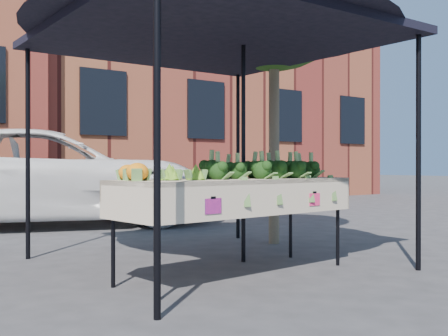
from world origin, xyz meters
TOP-DOWN VIEW (x-y plane):
  - ground at (0.00, 0.00)m, footprint 90.00×90.00m
  - table at (0.18, 0.11)m, footprint 2.47×1.03m
  - canopy at (0.32, 0.71)m, footprint 3.16×3.16m
  - broccoli_heap at (0.50, 0.14)m, footprint 1.45×0.55m
  - romanesco_cluster at (-0.49, 0.10)m, footprint 0.41×0.45m
  - cauliflower_pair at (-0.86, 0.18)m, footprint 0.21×0.41m
  - vehicle at (0.18, 5.46)m, footprint 2.36×3.07m
  - street_tree at (1.83, 1.47)m, footprint 2.03×2.03m
  - building_right at (7.00, 12.50)m, footprint 12.00×8.00m

SIDE VIEW (x-z plane):
  - ground at x=0.00m, z-range 0.00..0.00m
  - table at x=0.18m, z-range 0.00..0.90m
  - cauliflower_pair at x=-0.86m, z-range 0.90..1.07m
  - romanesco_cluster at x=-0.49m, z-range 0.90..1.08m
  - broccoli_heap at x=0.50m, z-range 0.90..1.14m
  - canopy at x=0.32m, z-range 0.00..2.74m
  - street_tree at x=1.83m, z-range 0.00..4.00m
  - vehicle at x=0.18m, z-range 0.00..5.88m
  - building_right at x=7.00m, z-range 0.00..8.50m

